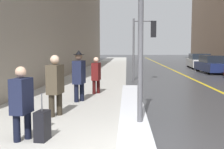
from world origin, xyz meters
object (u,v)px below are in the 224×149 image
(pedestrian_trailing, at_px, (55,83))
(parked_car_navy, at_px, (214,65))
(pedestrian_in_glasses, at_px, (22,100))
(traffic_light_near, at_px, (146,36))
(pedestrian_nearside, at_px, (96,74))
(pedestrian_in_fedora, at_px, (79,74))
(parked_car_white, at_px, (199,61))
(rolling_suitcase, at_px, (42,126))
(lamp_post, at_px, (141,13))

(pedestrian_trailing, bearing_deg, parked_car_navy, 157.03)
(pedestrian_in_glasses, xyz_separation_m, pedestrian_trailing, (0.15, 2.02, 0.10))
(traffic_light_near, bearing_deg, pedestrian_nearside, -108.20)
(traffic_light_near, height_order, pedestrian_in_fedora, traffic_light_near)
(parked_car_white, relative_size, rolling_suitcase, 4.87)
(traffic_light_near, distance_m, pedestrian_in_fedora, 7.09)
(rolling_suitcase, bearing_deg, traffic_light_near, 173.22)
(pedestrian_in_glasses, height_order, pedestrian_nearside, pedestrian_nearside)
(pedestrian_in_glasses, bearing_deg, pedestrian_in_fedora, -178.12)
(pedestrian_in_glasses, relative_size, parked_car_navy, 0.35)
(pedestrian_nearside, bearing_deg, parked_car_navy, 150.93)
(pedestrian_trailing, bearing_deg, pedestrian_in_glasses, 3.65)
(pedestrian_in_glasses, distance_m, pedestrian_trailing, 2.03)
(traffic_light_near, bearing_deg, pedestrian_in_glasses, -98.41)
(rolling_suitcase, bearing_deg, lamp_post, 125.16)
(pedestrian_trailing, bearing_deg, parked_car_white, 163.75)
(lamp_post, xyz_separation_m, parked_car_white, (6.50, 20.51, -1.97))
(parked_car_white, bearing_deg, parked_car_navy, -178.59)
(pedestrian_nearside, distance_m, parked_car_navy, 12.99)
(pedestrian_in_fedora, bearing_deg, parked_car_white, 161.97)
(parked_car_white, xyz_separation_m, rolling_suitcase, (-8.46, -21.52, -0.34))
(pedestrian_trailing, height_order, parked_car_navy, pedestrian_trailing)
(lamp_post, height_order, traffic_light_near, lamp_post)
(parked_car_navy, relative_size, parked_car_white, 0.91)
(parked_car_navy, xyz_separation_m, rolling_suitcase, (-8.22, -16.24, -0.32))
(pedestrian_in_fedora, relative_size, parked_car_white, 0.38)
(traffic_light_near, bearing_deg, parked_car_white, 70.73)
(pedestrian_nearside, xyz_separation_m, parked_car_navy, (7.79, 10.39, -0.20))
(traffic_light_near, bearing_deg, rolling_suitcase, -96.41)
(rolling_suitcase, bearing_deg, parked_car_white, 166.35)
(parked_car_white, height_order, rolling_suitcase, parked_car_white)
(pedestrian_in_glasses, distance_m, rolling_suitcase, 0.65)
(parked_car_navy, bearing_deg, pedestrian_nearside, 141.44)
(pedestrian_in_glasses, bearing_deg, parked_car_white, 165.44)
(lamp_post, distance_m, pedestrian_nearside, 5.38)
(parked_car_navy, bearing_deg, pedestrian_trailing, 147.54)
(parked_car_white, distance_m, rolling_suitcase, 23.12)
(pedestrian_in_glasses, distance_m, parked_car_navy, 18.39)
(pedestrian_trailing, distance_m, pedestrian_in_fedora, 2.12)
(rolling_suitcase, bearing_deg, pedestrian_in_glasses, -80.87)
(traffic_light_near, height_order, parked_car_navy, traffic_light_near)
(pedestrian_trailing, distance_m, parked_car_navy, 16.56)
(parked_car_navy, distance_m, parked_car_white, 5.29)
(pedestrian_trailing, relative_size, parked_car_navy, 0.39)
(pedestrian_nearside, bearing_deg, parked_car_white, 160.67)
(traffic_light_near, xyz_separation_m, pedestrian_in_fedora, (-2.70, -6.37, -1.55))
(traffic_light_near, xyz_separation_m, parked_car_navy, (5.49, 5.75, -1.90))
(lamp_post, relative_size, parked_car_navy, 1.02)
(pedestrian_in_glasses, xyz_separation_m, parked_car_navy, (8.61, 16.24, -0.19))
(traffic_light_near, distance_m, pedestrian_in_glasses, 11.08)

